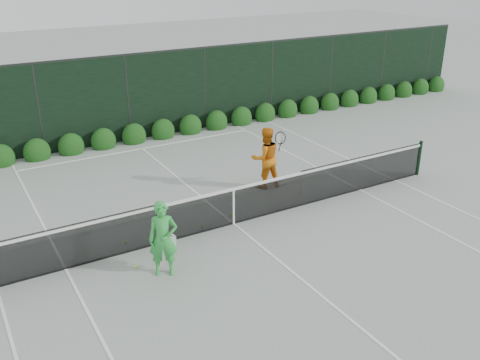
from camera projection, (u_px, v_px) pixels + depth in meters
ground at (234, 224)px, 13.27m from camera, size 80.00×80.00×0.00m
tennis_net at (233, 205)px, 13.05m from camera, size 12.90×0.10×1.07m
player_woman at (163, 239)px, 10.92m from camera, size 0.71×0.60×1.64m
player_man at (265, 158)px, 15.04m from camera, size 0.96×0.78×1.77m
court_lines at (234, 224)px, 13.27m from camera, size 11.03×23.83×0.01m
windscreen_fence at (301, 211)px, 10.52m from camera, size 32.00×21.07×3.06m
hedge_row at (134, 136)px, 18.87m from camera, size 31.66×0.65×0.94m
tennis_balls at (173, 241)px, 12.44m from camera, size 3.04×1.21×0.07m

